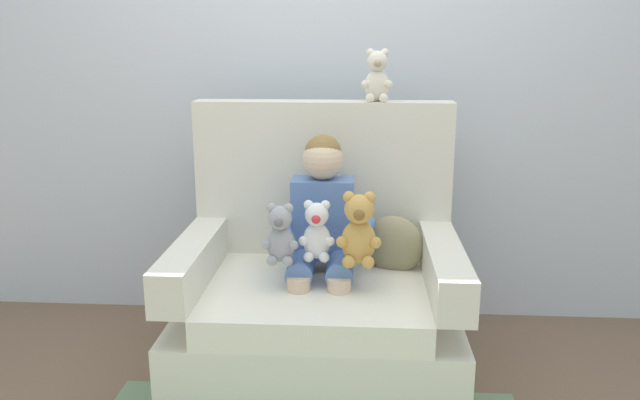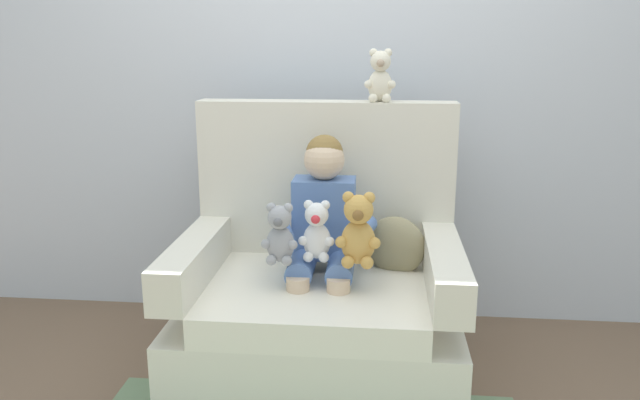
{
  "view_description": "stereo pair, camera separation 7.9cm",
  "coord_description": "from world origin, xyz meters",
  "px_view_note": "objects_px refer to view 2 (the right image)",
  "views": [
    {
      "loc": [
        0.17,
        -2.45,
        1.4
      ],
      "look_at": [
        0.01,
        -0.05,
        0.79
      ],
      "focal_mm": 35.54,
      "sensor_mm": 36.0,
      "label": 1
    },
    {
      "loc": [
        0.24,
        -2.44,
        1.4
      ],
      "look_at": [
        0.01,
        -0.05,
        0.79
      ],
      "focal_mm": 35.54,
      "sensor_mm": 36.0,
      "label": 2
    }
  ],
  "objects_px": {
    "plush_grey": "(280,235)",
    "plush_cream_on_backrest": "(380,77)",
    "seated_child": "(323,225)",
    "armchair": "(320,295)",
    "throw_pillow": "(395,246)",
    "plush_honey": "(358,231)",
    "plush_white": "(317,232)"
  },
  "relations": [
    {
      "from": "seated_child",
      "to": "plush_honey",
      "type": "relative_size",
      "value": 2.81
    },
    {
      "from": "seated_child",
      "to": "throw_pillow",
      "type": "relative_size",
      "value": 3.17
    },
    {
      "from": "plush_honey",
      "to": "throw_pillow",
      "type": "relative_size",
      "value": 1.13
    },
    {
      "from": "seated_child",
      "to": "plush_honey",
      "type": "height_order",
      "value": "seated_child"
    },
    {
      "from": "plush_white",
      "to": "plush_cream_on_backrest",
      "type": "bearing_deg",
      "value": 59.13
    },
    {
      "from": "plush_grey",
      "to": "plush_honey",
      "type": "height_order",
      "value": "plush_honey"
    },
    {
      "from": "seated_child",
      "to": "plush_white",
      "type": "bearing_deg",
      "value": -98.41
    },
    {
      "from": "plush_cream_on_backrest",
      "to": "seated_child",
      "type": "bearing_deg",
      "value": -138.29
    },
    {
      "from": "throw_pillow",
      "to": "plush_cream_on_backrest",
      "type": "bearing_deg",
      "value": 112.24
    },
    {
      "from": "seated_child",
      "to": "plush_white",
      "type": "height_order",
      "value": "seated_child"
    },
    {
      "from": "plush_grey",
      "to": "plush_cream_on_backrest",
      "type": "relative_size",
      "value": 1.05
    },
    {
      "from": "plush_cream_on_backrest",
      "to": "plush_white",
      "type": "bearing_deg",
      "value": -130.27
    },
    {
      "from": "armchair",
      "to": "plush_honey",
      "type": "height_order",
      "value": "armchair"
    },
    {
      "from": "plush_cream_on_backrest",
      "to": "plush_honey",
      "type": "bearing_deg",
      "value": -109.71
    },
    {
      "from": "seated_child",
      "to": "plush_honey",
      "type": "bearing_deg",
      "value": -52.3
    },
    {
      "from": "armchair",
      "to": "seated_child",
      "type": "distance_m",
      "value": 0.31
    },
    {
      "from": "plush_honey",
      "to": "plush_cream_on_backrest",
      "type": "height_order",
      "value": "plush_cream_on_backrest"
    },
    {
      "from": "seated_child",
      "to": "plush_grey",
      "type": "relative_size",
      "value": 3.41
    },
    {
      "from": "armchair",
      "to": "plush_honey",
      "type": "bearing_deg",
      "value": -45.85
    },
    {
      "from": "seated_child",
      "to": "plush_cream_on_backrest",
      "type": "bearing_deg",
      "value": 49.84
    },
    {
      "from": "armchair",
      "to": "plush_honey",
      "type": "xyz_separation_m",
      "value": [
        0.17,
        -0.17,
        0.34
      ]
    },
    {
      "from": "seated_child",
      "to": "throw_pillow",
      "type": "distance_m",
      "value": 0.34
    },
    {
      "from": "seated_child",
      "to": "plush_cream_on_backrest",
      "type": "xyz_separation_m",
      "value": [
        0.22,
        0.3,
        0.59
      ]
    },
    {
      "from": "plush_honey",
      "to": "throw_pillow",
      "type": "distance_m",
      "value": 0.34
    },
    {
      "from": "armchair",
      "to": "seated_child",
      "type": "height_order",
      "value": "armchair"
    },
    {
      "from": "plush_honey",
      "to": "plush_cream_on_backrest",
      "type": "relative_size",
      "value": 1.28
    },
    {
      "from": "plush_grey",
      "to": "seated_child",
      "type": "bearing_deg",
      "value": 34.19
    },
    {
      "from": "armchair",
      "to": "seated_child",
      "type": "relative_size",
      "value": 1.4
    },
    {
      "from": "plush_white",
      "to": "throw_pillow",
      "type": "height_order",
      "value": "plush_white"
    },
    {
      "from": "seated_child",
      "to": "plush_white",
      "type": "relative_size",
      "value": 3.4
    },
    {
      "from": "armchair",
      "to": "throw_pillow",
      "type": "distance_m",
      "value": 0.39
    },
    {
      "from": "plush_white",
      "to": "plush_grey",
      "type": "distance_m",
      "value": 0.15
    }
  ]
}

